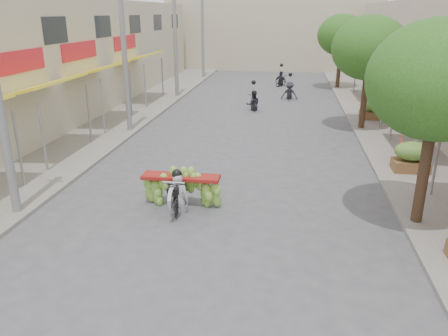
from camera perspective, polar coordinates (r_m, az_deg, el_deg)
ground at (r=9.02m, az=-5.61°, el=-16.51°), size 120.00×120.00×0.00m
sidewalk_left at (r=24.34m, az=-13.30°, el=6.69°), size 4.00×60.00×0.12m
sidewalk_right at (r=23.22m, az=21.00°, el=5.29°), size 4.00×60.00×0.12m
shophouse_row_left at (r=25.30m, az=-25.53°, el=12.58°), size 9.77×40.00×6.00m
far_building at (r=45.12m, az=6.33°, el=17.26°), size 20.00×6.00×7.00m
utility_pole_mid at (r=20.43m, az=-12.98°, el=15.59°), size 0.60×0.24×8.00m
utility_pole_far at (r=29.00m, az=-6.41°, el=17.02°), size 0.60×0.24×8.00m
utility_pole_back at (r=37.77m, az=-2.82°, el=17.71°), size 0.60×0.24×8.00m
street_tree_near at (r=11.68m, az=26.25°, el=10.17°), size 3.40×3.40×5.25m
street_tree_mid at (r=21.38m, az=18.47°, el=14.61°), size 3.40×3.40×5.25m
street_tree_far at (r=33.26m, az=15.12°, el=16.40°), size 3.40×3.40×5.25m
produce_crate_mid at (r=16.30m, az=23.37°, el=1.63°), size 1.20×0.88×1.16m
produce_crate_far at (r=23.88m, az=18.83°, el=7.53°), size 1.20×0.88×1.16m
banana_motorbike at (r=12.38m, az=-5.87°, el=-2.29°), size 2.23×1.86×2.12m
market_umbrella at (r=16.32m, az=22.91°, el=8.29°), size 2.45×2.45×1.84m
pedestrian at (r=23.80m, az=18.30°, el=8.09°), size 0.92×0.87×1.62m
bg_motorbike_a at (r=25.28m, az=3.85°, el=9.26°), size 0.88×1.59×1.95m
bg_motorbike_b at (r=28.76m, az=8.59°, el=10.56°), size 1.06×1.61×1.95m
bg_motorbike_c at (r=33.94m, az=7.47°, el=11.95°), size 1.11×1.49×1.95m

